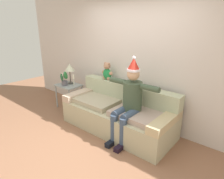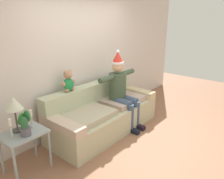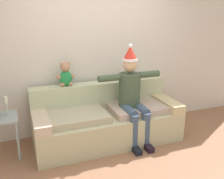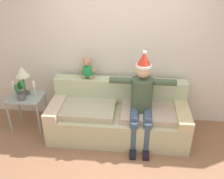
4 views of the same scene
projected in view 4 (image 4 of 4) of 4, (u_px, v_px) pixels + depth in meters
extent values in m
plane|color=#8E6046|center=(113.00, 176.00, 3.45)|extent=(10.00, 10.00, 0.00)
cube|color=beige|center=(122.00, 48.00, 4.17)|extent=(7.00, 0.10, 2.70)
cube|color=#B3AD8A|center=(118.00, 123.00, 4.17)|extent=(2.27, 0.94, 0.46)
cube|color=#B5BC98|center=(120.00, 90.00, 4.27)|extent=(2.27, 0.24, 0.42)
cube|color=#C6AD96|center=(58.00, 104.00, 4.12)|extent=(0.22, 0.94, 0.14)
cube|color=#C5B285|center=(182.00, 111.00, 3.94)|extent=(0.22, 0.94, 0.14)
cube|color=tan|center=(87.00, 109.00, 4.04)|extent=(0.91, 0.65, 0.10)
cube|color=tan|center=(150.00, 112.00, 3.95)|extent=(0.91, 0.65, 0.10)
cylinder|color=#3D4E39|center=(142.00, 94.00, 3.85)|extent=(0.34, 0.34, 0.52)
sphere|color=tan|center=(143.00, 71.00, 3.66)|extent=(0.22, 0.22, 0.22)
cylinder|color=white|center=(144.00, 66.00, 3.62)|extent=(0.23, 0.23, 0.04)
cone|color=red|center=(144.00, 59.00, 3.57)|extent=(0.21, 0.21, 0.20)
sphere|color=white|center=(145.00, 52.00, 3.52)|extent=(0.06, 0.06, 0.06)
cylinder|color=#3C4E67|center=(134.00, 115.00, 3.80)|extent=(0.14, 0.40, 0.14)
cylinder|color=#3C4E67|center=(133.00, 137.00, 3.76)|extent=(0.13, 0.13, 0.56)
cube|color=black|center=(133.00, 153.00, 3.80)|extent=(0.10, 0.24, 0.08)
cylinder|color=#3C4E67|center=(147.00, 115.00, 3.78)|extent=(0.14, 0.40, 0.14)
cylinder|color=#3C4E67|center=(147.00, 138.00, 3.74)|extent=(0.13, 0.13, 0.56)
cube|color=black|center=(146.00, 154.00, 3.78)|extent=(0.10, 0.24, 0.08)
cylinder|color=#3D4E39|center=(120.00, 80.00, 3.77)|extent=(0.34, 0.10, 0.10)
cylinder|color=#3D4E39|center=(165.00, 82.00, 3.71)|extent=(0.34, 0.10, 0.10)
ellipsoid|color=#208442|center=(88.00, 71.00, 4.16)|extent=(0.20, 0.16, 0.24)
sphere|color=tan|center=(87.00, 62.00, 4.08)|extent=(0.15, 0.15, 0.15)
sphere|color=tan|center=(86.00, 63.00, 4.03)|extent=(0.07, 0.07, 0.07)
sphere|color=tan|center=(84.00, 58.00, 4.06)|extent=(0.05, 0.05, 0.05)
sphere|color=tan|center=(90.00, 59.00, 4.05)|extent=(0.05, 0.05, 0.05)
sphere|color=tan|center=(81.00, 70.00, 4.16)|extent=(0.08, 0.08, 0.08)
sphere|color=tan|center=(84.00, 77.00, 4.18)|extent=(0.08, 0.08, 0.08)
sphere|color=tan|center=(94.00, 70.00, 4.14)|extent=(0.08, 0.08, 0.08)
sphere|color=tan|center=(91.00, 77.00, 4.17)|extent=(0.08, 0.08, 0.08)
cube|color=#939EA0|center=(26.00, 97.00, 4.22)|extent=(0.59, 0.46, 0.03)
cylinder|color=#939EA0|center=(9.00, 117.00, 4.21)|extent=(0.04, 0.04, 0.58)
cylinder|color=#939EA0|center=(39.00, 119.00, 4.16)|extent=(0.04, 0.04, 0.58)
cylinder|color=#939EA0|center=(19.00, 105.00, 4.56)|extent=(0.04, 0.04, 0.58)
cylinder|color=#939EA0|center=(47.00, 107.00, 4.51)|extent=(0.04, 0.04, 0.58)
cylinder|color=#424540|center=(26.00, 93.00, 4.28)|extent=(0.14, 0.14, 0.03)
cylinder|color=brown|center=(24.00, 84.00, 4.21)|extent=(0.02, 0.02, 0.30)
cone|color=beige|center=(22.00, 72.00, 4.09)|extent=(0.24, 0.24, 0.18)
cylinder|color=#57545E|center=(22.00, 96.00, 4.09)|extent=(0.14, 0.14, 0.12)
ellipsoid|color=#256D34|center=(23.00, 85.00, 4.00)|extent=(0.10, 0.13, 0.20)
ellipsoid|color=#287329|center=(20.00, 85.00, 4.05)|extent=(0.15, 0.13, 0.20)
ellipsoid|color=#296139|center=(17.00, 89.00, 3.98)|extent=(0.12, 0.12, 0.19)
cylinder|color=beige|center=(15.00, 92.00, 4.16)|extent=(0.02, 0.02, 0.18)
cylinder|color=white|center=(13.00, 84.00, 4.10)|extent=(0.04, 0.04, 0.10)
cylinder|color=beige|center=(35.00, 91.00, 4.19)|extent=(0.02, 0.02, 0.17)
cylinder|color=white|center=(34.00, 84.00, 4.12)|extent=(0.04, 0.04, 0.10)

